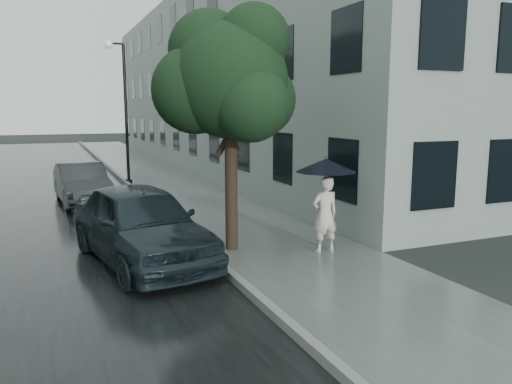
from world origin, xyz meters
name	(u,v)px	position (x,y,z in m)	size (l,w,h in m)	color
ground	(340,288)	(0.00, 0.00, 0.00)	(120.00, 120.00, 0.00)	black
sidewalk	(180,187)	(0.25, 12.00, 0.00)	(3.50, 60.00, 0.01)	slate
kerb_near	(133,189)	(-1.57, 12.00, 0.07)	(0.15, 60.00, 0.15)	slate
asphalt_road	(32,197)	(-5.08, 12.00, 0.00)	(6.85, 60.00, 0.00)	black
building_near	(236,83)	(5.47, 19.50, 4.50)	(7.02, 36.00, 9.00)	gray
pedestrian	(325,215)	(0.86, 2.00, 0.82)	(0.60, 0.39, 1.63)	silver
umbrella	(326,165)	(0.84, 1.98, 1.88)	(1.31, 1.31, 1.13)	black
street_tree	(229,80)	(-0.89, 3.09, 3.65)	(3.15, 2.86, 5.19)	#332619
lamp_post	(122,104)	(-1.59, 13.72, 3.23)	(0.84, 0.39, 5.69)	black
car_near	(141,223)	(-2.87, 2.84, 0.79)	(1.85, 4.59, 1.56)	#19252B
car_far	(82,183)	(-3.50, 9.96, 0.66)	(1.38, 3.95, 1.30)	#25272A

